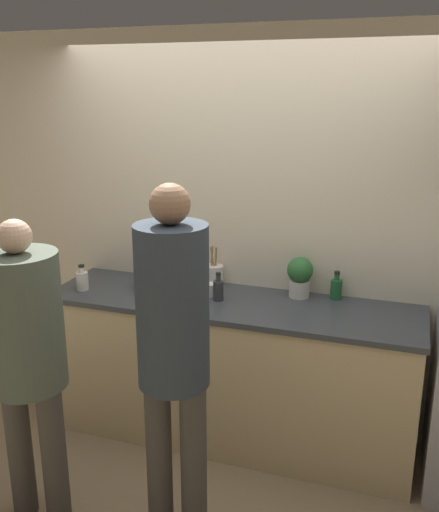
{
  "coord_description": "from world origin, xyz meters",
  "views": [
    {
      "loc": [
        1.02,
        -2.8,
        2.22
      ],
      "look_at": [
        0.0,
        0.15,
        1.3
      ],
      "focal_mm": 40.0,
      "sensor_mm": 36.0,
      "label": 1
    }
  ],
  "objects_px": {
    "bottle_dark": "(218,289)",
    "potted_plant": "(300,276)",
    "person_center": "(173,342)",
    "cup_white": "(211,290)",
    "utensil_crock": "(214,275)",
    "person_left": "(26,346)",
    "fruit_bowl": "(162,282)",
    "bottle_clear": "(82,280)",
    "bottle_green": "(336,288)"
  },
  "relations": [
    {
      "from": "person_center",
      "to": "cup_white",
      "type": "distance_m",
      "value": 1.01
    },
    {
      "from": "person_center",
      "to": "potted_plant",
      "type": "xyz_separation_m",
      "value": [
        0.36,
        1.15,
        0.0
      ]
    },
    {
      "from": "fruit_bowl",
      "to": "utensil_crock",
      "type": "xyz_separation_m",
      "value": [
        0.3,
        0.17,
        0.03
      ]
    },
    {
      "from": "bottle_clear",
      "to": "potted_plant",
      "type": "distance_m",
      "value": 1.41
    },
    {
      "from": "bottle_dark",
      "to": "potted_plant",
      "type": "distance_m",
      "value": 0.52
    },
    {
      "from": "person_center",
      "to": "potted_plant",
      "type": "distance_m",
      "value": 1.21
    },
    {
      "from": "bottle_green",
      "to": "fruit_bowl",
      "type": "bearing_deg",
      "value": -171.57
    },
    {
      "from": "person_left",
      "to": "potted_plant",
      "type": "relative_size",
      "value": 6.32
    },
    {
      "from": "person_center",
      "to": "cup_white",
      "type": "bearing_deg",
      "value": 99.82
    },
    {
      "from": "cup_white",
      "to": "potted_plant",
      "type": "relative_size",
      "value": 0.32
    },
    {
      "from": "person_center",
      "to": "bottle_clear",
      "type": "xyz_separation_m",
      "value": [
        -1.01,
        0.82,
        -0.07
      ]
    },
    {
      "from": "utensil_crock",
      "to": "bottle_green",
      "type": "relative_size",
      "value": 1.48
    },
    {
      "from": "person_center",
      "to": "bottle_dark",
      "type": "relative_size",
      "value": 10.18
    },
    {
      "from": "utensil_crock",
      "to": "bottle_clear",
      "type": "height_order",
      "value": "utensil_crock"
    },
    {
      "from": "bottle_dark",
      "to": "cup_white",
      "type": "relative_size",
      "value": 2.19
    },
    {
      "from": "fruit_bowl",
      "to": "potted_plant",
      "type": "height_order",
      "value": "potted_plant"
    },
    {
      "from": "bottle_green",
      "to": "bottle_clear",
      "type": "xyz_separation_m",
      "value": [
        -1.6,
        -0.37,
        -0.0
      ]
    },
    {
      "from": "utensil_crock",
      "to": "bottle_clear",
      "type": "xyz_separation_m",
      "value": [
        -0.78,
        -0.38,
        -0.0
      ]
    },
    {
      "from": "person_left",
      "to": "cup_white",
      "type": "height_order",
      "value": "person_left"
    },
    {
      "from": "bottle_clear",
      "to": "bottle_dark",
      "type": "height_order",
      "value": "bottle_dark"
    },
    {
      "from": "bottle_dark",
      "to": "utensil_crock",
      "type": "bearing_deg",
      "value": 114.99
    },
    {
      "from": "person_center",
      "to": "fruit_bowl",
      "type": "bearing_deg",
      "value": 117.24
    },
    {
      "from": "person_center",
      "to": "fruit_bowl",
      "type": "xyz_separation_m",
      "value": [
        -0.53,
        1.03,
        -0.1
      ]
    },
    {
      "from": "utensil_crock",
      "to": "cup_white",
      "type": "distance_m",
      "value": 0.22
    },
    {
      "from": "bottle_dark",
      "to": "person_center",
      "type": "bearing_deg",
      "value": -83.82
    },
    {
      "from": "person_left",
      "to": "fruit_bowl",
      "type": "height_order",
      "value": "person_left"
    },
    {
      "from": "utensil_crock",
      "to": "cup_white",
      "type": "bearing_deg",
      "value": -75.33
    },
    {
      "from": "person_left",
      "to": "utensil_crock",
      "type": "xyz_separation_m",
      "value": [
        0.52,
        1.31,
        0.02
      ]
    },
    {
      "from": "utensil_crock",
      "to": "bottle_clear",
      "type": "bearing_deg",
      "value": -154.2
    },
    {
      "from": "bottle_green",
      "to": "cup_white",
      "type": "relative_size",
      "value": 2.19
    },
    {
      "from": "potted_plant",
      "to": "cup_white",
      "type": "bearing_deg",
      "value": -163.16
    },
    {
      "from": "bottle_dark",
      "to": "potted_plant",
      "type": "height_order",
      "value": "potted_plant"
    },
    {
      "from": "person_left",
      "to": "fruit_bowl",
      "type": "distance_m",
      "value": 1.16
    },
    {
      "from": "bottle_dark",
      "to": "bottle_clear",
      "type": "bearing_deg",
      "value": -173.18
    },
    {
      "from": "bottle_green",
      "to": "person_left",
      "type": "bearing_deg",
      "value": -135.81
    },
    {
      "from": "bottle_dark",
      "to": "potted_plant",
      "type": "bearing_deg",
      "value": 25.73
    },
    {
      "from": "bottle_dark",
      "to": "fruit_bowl",
      "type": "bearing_deg",
      "value": 167.11
    },
    {
      "from": "fruit_bowl",
      "to": "bottle_green",
      "type": "height_order",
      "value": "bottle_green"
    },
    {
      "from": "person_left",
      "to": "bottle_dark",
      "type": "xyz_separation_m",
      "value": [
        0.65,
        1.04,
        0.02
      ]
    },
    {
      "from": "person_left",
      "to": "bottle_dark",
      "type": "height_order",
      "value": "person_left"
    },
    {
      "from": "person_left",
      "to": "utensil_crock",
      "type": "bearing_deg",
      "value": 68.2
    },
    {
      "from": "person_left",
      "to": "person_center",
      "type": "bearing_deg",
      "value": 8.13
    },
    {
      "from": "cup_white",
      "to": "person_left",
      "type": "bearing_deg",
      "value": -117.69
    },
    {
      "from": "cup_white",
      "to": "bottle_green",
      "type": "bearing_deg",
      "value": 14.86
    },
    {
      "from": "person_left",
      "to": "bottle_clear",
      "type": "bearing_deg",
      "value": 105.54
    },
    {
      "from": "person_center",
      "to": "bottle_clear",
      "type": "height_order",
      "value": "person_center"
    },
    {
      "from": "person_left",
      "to": "person_center",
      "type": "xyz_separation_m",
      "value": [
        0.75,
        0.11,
        0.09
      ]
    },
    {
      "from": "fruit_bowl",
      "to": "cup_white",
      "type": "height_order",
      "value": "fruit_bowl"
    },
    {
      "from": "person_center",
      "to": "fruit_bowl",
      "type": "height_order",
      "value": "person_center"
    },
    {
      "from": "utensil_crock",
      "to": "potted_plant",
      "type": "xyz_separation_m",
      "value": [
        0.59,
        -0.04,
        0.07
      ]
    }
  ]
}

